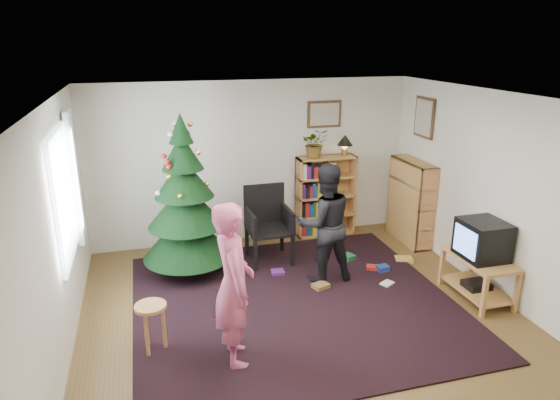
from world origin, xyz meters
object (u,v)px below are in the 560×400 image
object	(u,v)px
bookshelf_right	(411,201)
table_lamp	(345,142)
crt_tv	(483,240)
person_standing	(234,285)
armchair	(267,220)
bookshelf_back	(326,195)
person_by_chair	(324,224)
christmas_tree	(186,209)
stool	(151,315)
potted_plant	(315,143)
tv_stand	(478,274)
picture_back	(324,114)
picture_right	(424,118)

from	to	relation	value
bookshelf_right	table_lamp	xyz separation A→B (m)	(-0.88, 0.64, 0.86)
crt_tv	person_standing	xyz separation A→B (m)	(-3.11, -0.42, 0.05)
armchair	bookshelf_back	bearing A→B (deg)	29.99
crt_tv	person_by_chair	world-z (taller)	person_by_chair
christmas_tree	armchair	bearing A→B (deg)	7.03
stool	person_by_chair	size ratio (longest dim) A/B	0.34
potted_plant	person_by_chair	bearing A→B (deg)	-104.48
table_lamp	crt_tv	bearing A→B (deg)	-73.26
crt_tv	stool	distance (m)	3.92
christmas_tree	person_standing	distance (m)	2.13
crt_tv	christmas_tree	bearing A→B (deg)	153.24
person_standing	crt_tv	bearing A→B (deg)	-82.10
crt_tv	person_standing	world-z (taller)	person_standing
bookshelf_back	person_by_chair	bearing A→B (deg)	-111.20
bookshelf_right	tv_stand	size ratio (longest dim) A/B	1.43
picture_back	armchair	bearing A→B (deg)	-144.36
bookshelf_back	potted_plant	bearing A→B (deg)	180.00
christmas_tree	bookshelf_back	size ratio (longest dim) A/B	1.69
christmas_tree	potted_plant	distance (m)	2.34
bookshelf_right	tv_stand	world-z (taller)	bookshelf_right
christmas_tree	bookshelf_right	size ratio (longest dim) A/B	1.69
table_lamp	tv_stand	bearing A→B (deg)	-73.20
person_by_chair	potted_plant	xyz separation A→B (m)	(0.40, 1.54, 0.73)
armchair	person_by_chair	distance (m)	1.04
tv_stand	stool	world-z (taller)	tv_stand
potted_plant	bookshelf_right	bearing A→B (deg)	-24.77
person_standing	table_lamp	world-z (taller)	person_standing
tv_stand	crt_tv	bearing A→B (deg)	180.00
picture_right	crt_tv	distance (m)	2.27
tv_stand	picture_right	bearing A→B (deg)	82.48
picture_right	bookshelf_right	bearing A→B (deg)	-160.70
bookshelf_back	person_by_chair	size ratio (longest dim) A/B	0.82
picture_back	picture_right	bearing A→B (deg)	-28.69
picture_right	armchair	bearing A→B (deg)	-177.82
potted_plant	table_lamp	distance (m)	0.50
picture_right	crt_tv	xyz separation A→B (m)	(-0.26, -1.93, -1.17)
person_standing	person_by_chair	world-z (taller)	person_standing
potted_plant	armchair	bearing A→B (deg)	-144.28
bookshelf_back	crt_tv	world-z (taller)	bookshelf_back
tv_stand	armchair	bearing A→B (deg)	140.29
crt_tv	potted_plant	size ratio (longest dim) A/B	1.17
christmas_tree	person_by_chair	bearing A→B (deg)	-22.83
christmas_tree	picture_right	bearing A→B (deg)	3.73
picture_back	table_lamp	bearing A→B (deg)	-23.62
bookshelf_right	table_lamp	bearing A→B (deg)	54.13
stool	person_standing	world-z (taller)	person_standing
christmas_tree	stool	bearing A→B (deg)	-107.07
potted_plant	bookshelf_back	bearing A→B (deg)	0.00
christmas_tree	crt_tv	size ratio (longest dim) A/B	4.14
armchair	person_standing	bearing A→B (deg)	-112.48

